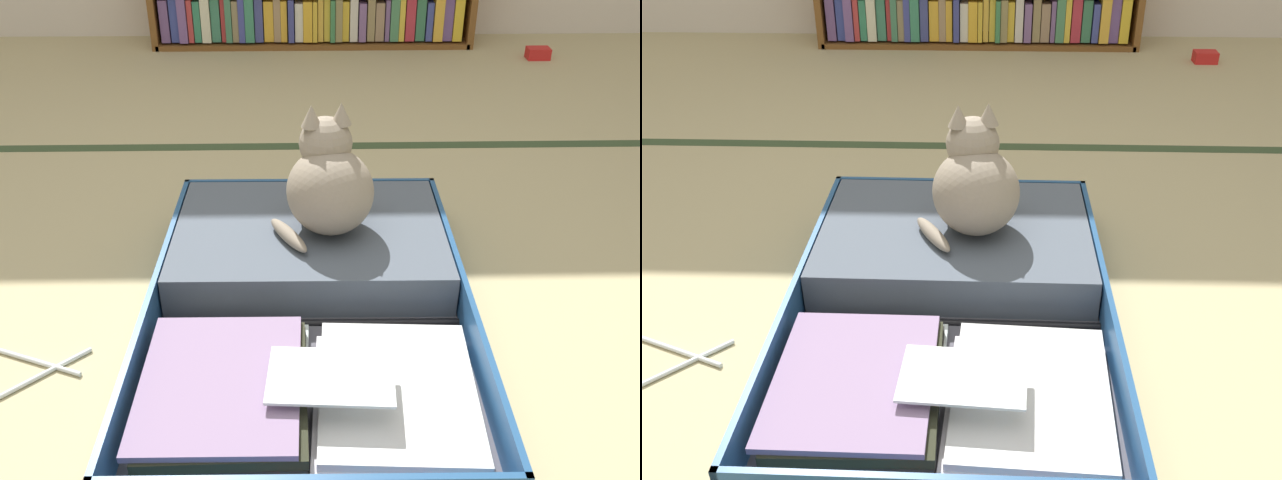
% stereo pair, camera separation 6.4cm
% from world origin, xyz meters
% --- Properties ---
extents(ground_plane, '(10.00, 10.00, 0.00)m').
position_xyz_m(ground_plane, '(0.00, 0.00, 0.00)').
color(ground_plane, tan).
extents(tatami_border, '(4.80, 0.05, 0.00)m').
position_xyz_m(tatami_border, '(0.00, 1.05, 0.00)').
color(tatami_border, '#364A2C').
rests_on(tatami_border, ground_plane).
extents(open_suitcase, '(0.67, 0.98, 0.12)m').
position_xyz_m(open_suitcase, '(0.14, 0.18, 0.05)').
color(open_suitcase, '#235083').
rests_on(open_suitcase, ground_plane).
extents(black_cat, '(0.27, 0.26, 0.29)m').
position_xyz_m(black_cat, '(0.20, 0.34, 0.23)').
color(black_cat, gray).
rests_on(black_cat, open_suitcase).
extents(small_red_pouch, '(0.10, 0.07, 0.05)m').
position_xyz_m(small_red_pouch, '(1.19, 1.99, 0.02)').
color(small_red_pouch, red).
rests_on(small_red_pouch, ground_plane).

